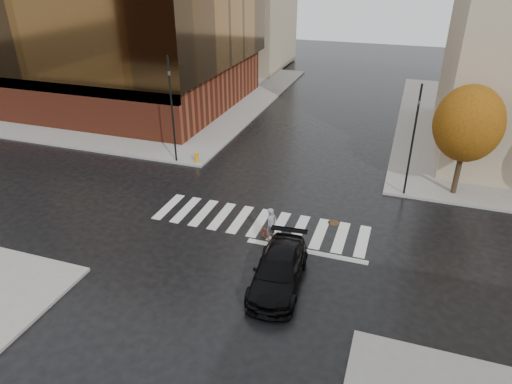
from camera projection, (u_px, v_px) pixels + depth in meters
ground at (256, 227)px, 24.18m from camera, size 120.00×120.00×0.00m
sidewalk_nw at (132, 92)px, 47.80m from camera, size 30.00×30.00×0.15m
crosswalk at (259, 223)px, 24.60m from camera, size 12.00×3.00×0.01m
office_glass at (93, 11)px, 41.77m from camera, size 27.00×19.00×16.00m
tree_ne_a at (468, 124)px, 25.46m from camera, size 3.80×3.80×6.50m
sedan at (279, 270)px, 19.69m from camera, size 2.45×5.20×1.47m
cyclist at (273, 231)px, 22.70m from camera, size 1.74×1.16×1.88m
traffic_light_nw at (171, 104)px, 29.84m from camera, size 0.21×0.19×7.15m
traffic_light_ne at (414, 135)px, 25.63m from camera, size 0.16×0.18×6.60m
fire_hydrant at (197, 156)px, 31.25m from camera, size 0.28×0.28×0.79m
manhole at (334, 223)px, 24.58m from camera, size 0.78×0.78×0.01m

